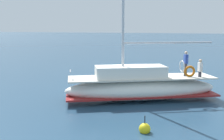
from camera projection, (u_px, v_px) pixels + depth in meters
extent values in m
plane|color=navy|center=(128.00, 93.00, 19.47)|extent=(400.00, 400.00, 0.00)
ellipsoid|color=white|center=(141.00, 89.00, 17.66)|extent=(6.91, 9.50, 1.40)
cube|color=maroon|center=(141.00, 94.00, 17.71)|extent=(6.83, 9.35, 0.10)
cube|color=beige|center=(142.00, 77.00, 17.55)|extent=(6.50, 8.99, 0.08)
cube|color=white|center=(130.00, 72.00, 17.39)|extent=(3.63, 4.58, 0.70)
cylinder|color=#B7B7BC|center=(168.00, 43.00, 17.46)|extent=(3.00, 5.04, 0.12)
cylinder|color=silver|center=(70.00, 71.00, 16.84)|extent=(0.81, 0.51, 0.06)
torus|color=orange|center=(190.00, 71.00, 16.70)|extent=(0.47, 0.68, 0.70)
cylinder|color=#33333D|center=(185.00, 70.00, 17.89)|extent=(0.20, 0.20, 0.80)
cube|color=#3351AD|center=(186.00, 59.00, 17.79)|extent=(0.38, 0.33, 0.56)
sphere|color=beige|center=(186.00, 53.00, 17.73)|extent=(0.20, 0.20, 0.20)
cylinder|color=#3351AD|center=(187.00, 60.00, 17.58)|extent=(0.09, 0.09, 0.50)
cylinder|color=#3351AD|center=(185.00, 59.00, 18.01)|extent=(0.09, 0.09, 0.50)
cylinder|color=#33333D|center=(200.00, 74.00, 17.49)|extent=(0.20, 0.20, 0.35)
cube|color=white|center=(200.00, 67.00, 17.42)|extent=(0.38, 0.33, 0.56)
sphere|color=beige|center=(200.00, 61.00, 17.36)|extent=(0.20, 0.20, 0.20)
cylinder|color=white|center=(202.00, 68.00, 17.22)|extent=(0.09, 0.09, 0.50)
cylinder|color=white|center=(199.00, 67.00, 17.65)|extent=(0.09, 0.09, 0.50)
torus|color=silver|center=(182.00, 66.00, 17.83)|extent=(0.69, 0.43, 0.76)
sphere|color=yellow|center=(145.00, 129.00, 12.25)|extent=(0.51, 0.51, 0.51)
cylinder|color=black|center=(145.00, 122.00, 12.21)|extent=(0.04, 0.04, 0.60)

